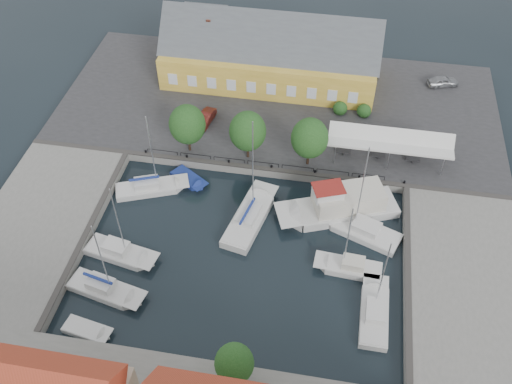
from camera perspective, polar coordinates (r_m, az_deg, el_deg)
ground at (r=59.25m, az=-1.00°, el=-5.11°), size 140.00×140.00×0.00m
north_quay at (r=75.37m, az=2.25°, el=8.63°), size 56.00×26.00×1.00m
west_quay at (r=64.30m, az=-21.04°, el=-3.24°), size 12.00×24.00×1.00m
east_quay at (r=58.99m, az=20.38°, el=-8.83°), size 12.00×24.00×1.00m
quay_edge_fittings at (r=61.52m, az=-0.18°, el=-1.11°), size 56.00×24.72×0.40m
warehouse at (r=77.79m, az=0.97°, el=13.49°), size 28.56×14.00×9.55m
tent_canopy at (r=66.68m, az=13.27°, el=4.99°), size 14.00×4.00×2.83m
quay_trees at (r=64.37m, az=-0.84°, el=6.10°), size 18.20×4.20×6.30m
car_silver at (r=81.59m, az=18.19°, el=10.48°), size 4.43×2.79×1.40m
car_red at (r=71.64m, az=-5.05°, el=7.36°), size 2.03×4.19×1.32m
center_sailboat at (r=60.95m, az=-0.65°, el=-2.66°), size 4.89×10.16×13.40m
trawler at (r=61.97m, az=8.57°, el=-1.40°), size 13.64×8.40×5.00m
east_boat_a at (r=60.94m, az=10.55°, el=-3.88°), size 8.98×5.79×12.16m
east_boat_b at (r=57.69m, az=9.34°, el=-7.53°), size 6.89×2.64×9.45m
east_boat_c at (r=55.08m, az=11.73°, el=-11.85°), size 2.58×8.01×10.24m
west_boat_a at (r=65.25m, az=-10.50°, el=0.35°), size 8.43×5.16×10.99m
west_boat_c at (r=59.65m, az=-13.42°, el=-6.01°), size 7.96×3.86×10.49m
west_boat_d at (r=57.26m, az=-14.84°, el=-9.48°), size 8.13×3.97×10.62m
launch_sw at (r=55.42m, az=-16.53°, el=-13.17°), size 4.80×2.49×0.98m
launch_nw at (r=65.88m, az=-6.73°, el=1.24°), size 4.90×4.12×0.88m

